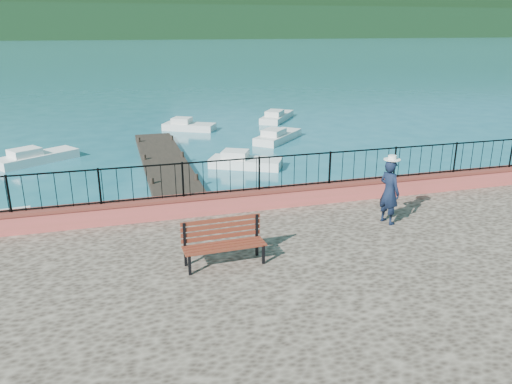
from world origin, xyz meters
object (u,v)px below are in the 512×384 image
boat_5 (277,114)px  park_bench (224,251)px  boat_0 (29,222)px  boat_4 (189,124)px  person (389,192)px  boat_2 (278,134)px  boat_1 (246,159)px  boat_3 (37,154)px

boat_5 → park_bench: bearing=-166.9°
boat_0 → boat_4: (7.54, 15.40, 0.00)m
park_bench → boat_5: bearing=66.4°
person → boat_4: 20.57m
park_bench → boat_0: park_bench is taller
boat_2 → boat_5: (2.10, 6.42, 0.00)m
boat_2 → boat_4: same height
boat_0 → boat_1: size_ratio=1.05×
person → boat_2: bearing=-24.3°
park_bench → boat_3: 16.75m
boat_2 → boat_3: same height
boat_0 → boat_1: (8.68, 5.76, 0.00)m
park_bench → person: size_ratio=1.05×
boat_5 → boat_2: bearing=-163.7°
boat_0 → boat_4: 17.15m
park_bench → boat_1: bearing=70.4°
person → boat_4: (-2.21, 20.38, -1.68)m
boat_4 → boat_5: size_ratio=0.75×
park_bench → boat_4: size_ratio=0.57×
boat_5 → boat_3: bearing=151.9°
boat_4 → boat_5: (6.56, 1.88, 0.00)m
park_bench → boat_1: (3.72, 11.94, -1.10)m
person → boat_4: person is taller
boat_0 → boat_2: 16.18m
boat_1 → boat_4: same height
park_bench → boat_2: size_ratio=0.48×
boat_1 → boat_2: same height
boat_0 → boat_1: same height
park_bench → person: bearing=11.7°
boat_1 → boat_3: same height
boat_4 → boat_5: same height
park_bench → boat_4: (2.59, 21.57, -1.10)m
park_bench → person: person is taller
boat_1 → boat_3: 10.22m
boat_0 → boat_4: bearing=57.7°
park_bench → boat_5: (9.15, 23.45, -1.10)m
park_bench → person: 4.98m
boat_4 → park_bench: bearing=-67.9°
boat_0 → boat_2: same height
boat_4 → boat_5: 6.82m
boat_2 → boat_3: (-12.83, -1.34, 0.00)m
park_bench → boat_3: bearing=108.0°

